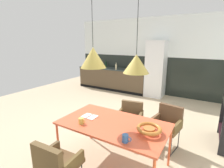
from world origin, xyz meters
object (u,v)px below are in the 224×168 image
object	(u,v)px
open_book	(90,116)
bottle_wine_green	(116,67)
fruit_bowl	(149,129)
pendant_lamp_over_table_near	(93,58)
armchair_near_window	(168,121)
cooking_pot	(141,69)
pendant_lamp_over_table_far	(136,64)
bottle_spice_small	(106,64)
dining_table	(113,125)
refrigerator_column	(156,69)
armchair_head_of_table	(131,115)
mug_short_terracotta	(125,138)
mug_dark_espresso	(81,121)
armchair_corner_seat	(55,162)

from	to	relation	value
open_book	bottle_wine_green	world-z (taller)	bottle_wine_green
fruit_bowl	pendant_lamp_over_table_near	xyz separation A→B (m)	(-0.92, -0.03, 0.95)
armchair_near_window	cooking_pot	xyz separation A→B (m)	(-1.68, 2.86, 0.46)
pendant_lamp_over_table_near	pendant_lamp_over_table_far	distance (m)	0.68
pendant_lamp_over_table_far	bottle_spice_small	bearing A→B (deg)	127.46
cooking_pot	dining_table	bearing A→B (deg)	-74.68
refrigerator_column	cooking_pot	xyz separation A→B (m)	(-0.52, -0.12, -0.03)
refrigerator_column	armchair_near_window	size ratio (longest dim) A/B	2.51
armchair_head_of_table	pendant_lamp_over_table_near	distance (m)	1.59
refrigerator_column	armchair_head_of_table	world-z (taller)	refrigerator_column
armchair_head_of_table	armchair_near_window	size ratio (longest dim) A/B	0.94
bottle_spice_small	pendant_lamp_over_table_far	xyz separation A→B (m)	(3.15, -4.11, 0.68)
mug_short_terracotta	pendant_lamp_over_table_far	distance (m)	0.99
bottle_spice_small	bottle_wine_green	distance (m)	0.86
bottle_spice_small	dining_table	bearing A→B (deg)	-55.88
fruit_bowl	open_book	xyz separation A→B (m)	(-1.04, -0.01, -0.05)
armchair_near_window	fruit_bowl	size ratio (longest dim) A/B	2.30
mug_dark_espresso	mug_short_terracotta	xyz separation A→B (m)	(0.82, -0.10, 0.01)
armchair_head_of_table	bottle_spice_small	xyz separation A→B (m)	(-2.70, 3.23, 0.52)
dining_table	armchair_near_window	distance (m)	1.18
fruit_bowl	mug_short_terracotta	bearing A→B (deg)	-116.15
dining_table	mug_dark_espresso	xyz separation A→B (m)	(-0.42, -0.27, 0.09)
mug_dark_espresso	cooking_pot	bearing A→B (deg)	98.78
refrigerator_column	mug_short_terracotta	xyz separation A→B (m)	(0.93, -4.34, -0.21)
armchair_head_of_table	mug_short_terracotta	size ratio (longest dim) A/B	5.93
armchair_corner_seat	open_book	xyz separation A→B (m)	(-0.12, 0.87, 0.25)
fruit_bowl	mug_dark_espresso	world-z (taller)	same
open_book	pendant_lamp_over_table_far	size ratio (longest dim) A/B	0.20
bottle_wine_green	pendant_lamp_over_table_far	distance (m)	4.46
armchair_corner_seat	bottle_wine_green	xyz separation A→B (m)	(-1.72, 4.62, 0.50)
dining_table	pendant_lamp_over_table_near	size ratio (longest dim) A/B	1.38
mug_dark_espresso	armchair_head_of_table	bearing A→B (deg)	75.86
dining_table	armchair_corner_seat	world-z (taller)	armchair_corner_seat
armchair_head_of_table	bottle_spice_small	distance (m)	4.24
mug_short_terracotta	mug_dark_espresso	bearing A→B (deg)	173.06
dining_table	bottle_spice_small	distance (m)	5.02
cooking_pot	pendant_lamp_over_table_far	size ratio (longest dim) A/B	0.19
armchair_corner_seat	bottle_wine_green	size ratio (longest dim) A/B	2.89
armchair_corner_seat	bottle_spice_small	size ratio (longest dim) A/B	2.58
mug_dark_espresso	pendant_lamp_over_table_far	world-z (taller)	pendant_lamp_over_table_far
armchair_head_of_table	mug_dark_espresso	distance (m)	1.26
armchair_near_window	mug_dark_espresso	world-z (taller)	mug_dark_espresso
refrigerator_column	cooking_pot	bearing A→B (deg)	-166.55
mug_short_terracotta	armchair_near_window	bearing A→B (deg)	80.36
mug_dark_espresso	pendant_lamp_over_table_near	size ratio (longest dim) A/B	0.11
cooking_pot	pendant_lamp_over_table_far	xyz separation A→B (m)	(1.39, -3.80, 0.72)
armchair_corner_seat	bottle_spice_small	world-z (taller)	bottle_spice_small
mug_short_terracotta	fruit_bowl	bearing A→B (deg)	63.85
armchair_head_of_table	bottle_wine_green	bearing A→B (deg)	-65.43
refrigerator_column	bottle_wine_green	distance (m)	1.55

